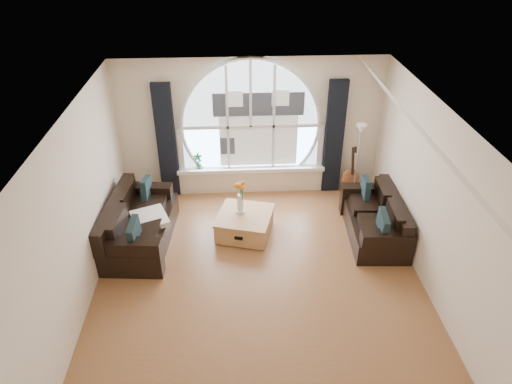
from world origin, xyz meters
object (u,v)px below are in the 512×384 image
object	(u,v)px
floor_lamp	(357,164)
guitar	(351,169)
sofa_right	(375,216)
vase_flowers	(240,193)
potted_plant	(198,161)
coffee_chest	(245,223)
sofa_left	(140,223)

from	to	relation	value
floor_lamp	guitar	xyz separation A→B (m)	(-0.01, 0.31, -0.27)
sofa_right	vase_flowers	xyz separation A→B (m)	(-2.30, 0.25, 0.39)
sofa_right	potted_plant	world-z (taller)	potted_plant
floor_lamp	guitar	world-z (taller)	floor_lamp
guitar	coffee_chest	bearing A→B (deg)	-156.77
sofa_left	guitar	bearing A→B (deg)	25.19
vase_flowers	sofa_right	bearing A→B (deg)	-6.15
floor_lamp	guitar	bearing A→B (deg)	90.95
sofa_left	vase_flowers	bearing A→B (deg)	12.34
sofa_left	sofa_right	world-z (taller)	sofa_left
sofa_left	vase_flowers	distance (m)	1.76
vase_flowers	floor_lamp	size ratio (longest dim) A/B	0.44
floor_lamp	guitar	distance (m)	0.41
sofa_right	floor_lamp	bearing A→B (deg)	97.14
coffee_chest	potted_plant	distance (m)	1.74
sofa_right	guitar	bearing A→B (deg)	96.57
sofa_left	sofa_right	bearing A→B (deg)	4.62
sofa_left	coffee_chest	xyz separation A→B (m)	(1.77, 0.14, -0.18)
coffee_chest	floor_lamp	world-z (taller)	floor_lamp
sofa_right	guitar	world-z (taller)	guitar
coffee_chest	potted_plant	bearing A→B (deg)	136.23
sofa_left	potted_plant	distance (m)	1.85
potted_plant	coffee_chest	bearing A→B (deg)	-59.21
sofa_left	floor_lamp	size ratio (longest dim) A/B	1.18
guitar	potted_plant	bearing A→B (deg)	169.56
sofa_left	coffee_chest	distance (m)	1.79
floor_lamp	guitar	size ratio (longest dim) A/B	1.51
sofa_right	potted_plant	size ratio (longest dim) A/B	5.15
coffee_chest	floor_lamp	distance (m)	2.45
sofa_right	vase_flowers	distance (m)	2.35
sofa_left	coffee_chest	bearing A→B (deg)	9.48
coffee_chest	vase_flowers	size ratio (longest dim) A/B	1.30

